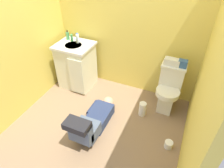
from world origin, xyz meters
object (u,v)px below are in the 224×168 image
(soap_dispenser, at_px, (68,36))
(paper_towel_roll, at_px, (142,109))
(toilet, at_px, (169,89))
(vanity_cabinet, at_px, (77,65))
(bottle_green, at_px, (72,38))
(toilet_paper_roll, at_px, (169,145))
(tissue_box, at_px, (172,62))
(bottle_clear, at_px, (78,39))
(toiletry_bag, at_px, (183,64))
(person_plumber, at_px, (93,121))
(bottle_blue, at_px, (77,37))
(faucet, at_px, (78,38))

(soap_dispenser, distance_m, paper_towel_roll, 1.75)
(toilet, xyz_separation_m, vanity_cabinet, (-1.62, -0.04, 0.05))
(bottle_green, xyz_separation_m, toilet_paper_roll, (1.92, -0.82, -0.83))
(toilet, relative_size, toilet_paper_roll, 6.82)
(tissue_box, bearing_deg, bottle_clear, -178.54)
(toiletry_bag, xyz_separation_m, toilet_paper_roll, (0.09, -0.85, -0.76))
(vanity_cabinet, bearing_deg, person_plumber, -48.25)
(toilet, height_order, bottle_green, bottle_green)
(bottle_clear, xyz_separation_m, paper_towel_roll, (1.30, -0.37, -0.77))
(tissue_box, relative_size, soap_dispenser, 1.33)
(person_plumber, bearing_deg, bottle_blue, 127.66)
(bottle_clear, bearing_deg, toiletry_bag, 1.33)
(paper_towel_roll, distance_m, toilet_paper_roll, 0.66)
(faucet, distance_m, toiletry_bag, 1.73)
(soap_dispenser, relative_size, toilet_paper_roll, 1.51)
(toilet, relative_size, paper_towel_roll, 3.24)
(vanity_cabinet, height_order, toiletry_bag, toiletry_bag)
(faucet, bearing_deg, person_plumber, -52.59)
(bottle_green, bearing_deg, person_plumber, -48.04)
(toiletry_bag, bearing_deg, bottle_green, -179.15)
(toilet, xyz_separation_m, toiletry_bag, (0.10, 0.09, 0.44))
(tissue_box, bearing_deg, person_plumber, -129.80)
(bottle_blue, distance_m, paper_towel_roll, 1.61)
(bottle_clear, bearing_deg, toilet_paper_roll, -24.18)
(person_plumber, distance_m, bottle_clear, 1.39)
(person_plumber, xyz_separation_m, paper_towel_roll, (0.56, 0.57, -0.06))
(tissue_box, distance_m, soap_dispenser, 1.77)
(bottle_blue, bearing_deg, toilet, -4.21)
(bottle_green, bearing_deg, vanity_cabinet, -46.37)
(toilet, relative_size, bottle_green, 6.30)
(bottle_green, bearing_deg, bottle_blue, 36.72)
(soap_dispenser, bearing_deg, person_plumber, -45.71)
(faucet, relative_size, bottle_blue, 0.80)
(bottle_green, height_order, bottle_clear, bottle_clear)
(faucet, bearing_deg, bottle_green, -157.68)
(paper_towel_roll, bearing_deg, bottle_green, 164.93)
(tissue_box, bearing_deg, bottle_blue, 178.91)
(bottle_green, distance_m, bottle_clear, 0.12)
(faucet, xyz_separation_m, bottle_green, (-0.10, -0.04, 0.01))
(bottle_clear, bearing_deg, toilet, -1.83)
(soap_dispenser, bearing_deg, toiletry_bag, 0.21)
(soap_dispenser, bearing_deg, bottle_blue, 12.47)
(vanity_cabinet, bearing_deg, bottle_blue, 98.27)
(faucet, relative_size, bottle_clear, 0.73)
(person_plumber, height_order, bottle_clear, bottle_clear)
(person_plumber, bearing_deg, paper_towel_roll, 45.44)
(vanity_cabinet, height_order, bottle_green, bottle_green)
(vanity_cabinet, distance_m, faucet, 0.47)
(faucet, bearing_deg, bottle_clear, -64.49)
(bottle_clear, bearing_deg, bottle_green, 174.22)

